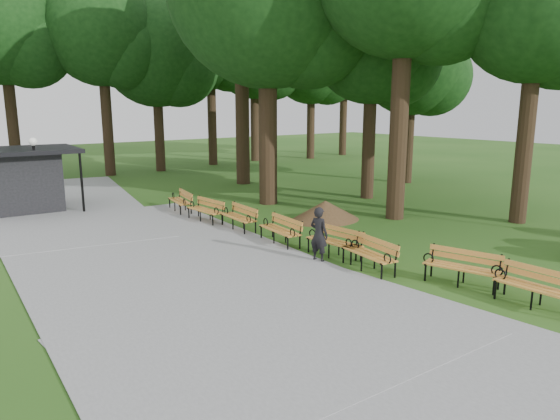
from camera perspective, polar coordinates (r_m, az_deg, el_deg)
ground at (r=14.09m, az=6.85°, el=-6.25°), size 100.00×100.00×0.00m
path at (r=14.38m, az=-13.46°, el=-5.99°), size 12.00×38.00×0.06m
person at (r=14.17m, az=4.43°, el=-2.78°), size 0.50×0.64×1.57m
kiosk at (r=23.47m, az=-27.70°, el=3.01°), size 4.34×3.82×2.61m
lamp_post at (r=22.24m, az=-26.02°, el=5.16°), size 0.32×0.32×3.09m
dirt_mound at (r=19.44m, az=5.14°, el=-0.02°), size 2.36×2.36×0.75m
bench_0 at (r=12.39m, az=27.12°, el=-7.91°), size 0.72×1.93×0.88m
bench_1 at (r=13.15m, az=19.88°, el=-6.20°), size 1.17×2.00×0.88m
bench_2 at (r=13.70m, az=9.98°, el=-4.94°), size 0.90×1.97×0.88m
bench_3 at (r=14.73m, az=6.14°, el=-3.64°), size 0.83×1.96×0.88m
bench_4 at (r=16.01m, az=-0.02°, el=-2.32°), size 0.81×1.95×0.88m
bench_5 at (r=17.87m, az=-4.75°, el=-0.86°), size 0.74×1.93×0.88m
bench_6 at (r=19.24m, az=-8.48°, el=-0.04°), size 0.81×1.95×0.88m
bench_7 at (r=21.25m, az=-11.27°, el=0.99°), size 0.95×1.98×0.88m
lawn_tree_1 at (r=24.18m, az=10.41°, el=18.15°), size 5.57×5.57×9.93m
lawn_tree_3 at (r=20.87m, az=27.22°, el=19.93°), size 5.48×5.48×10.54m
lawn_tree_4 at (r=28.64m, az=-4.47°, el=21.85°), size 6.21×6.21×12.57m
lawn_tree_5 at (r=29.49m, az=14.78°, el=15.79°), size 5.71×5.71×9.48m
tree_backdrop at (r=36.69m, az=-11.18°, el=17.41°), size 37.59×9.32×16.12m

